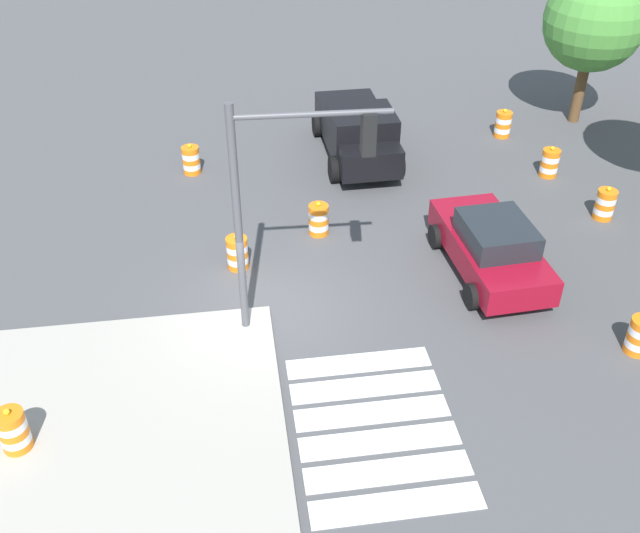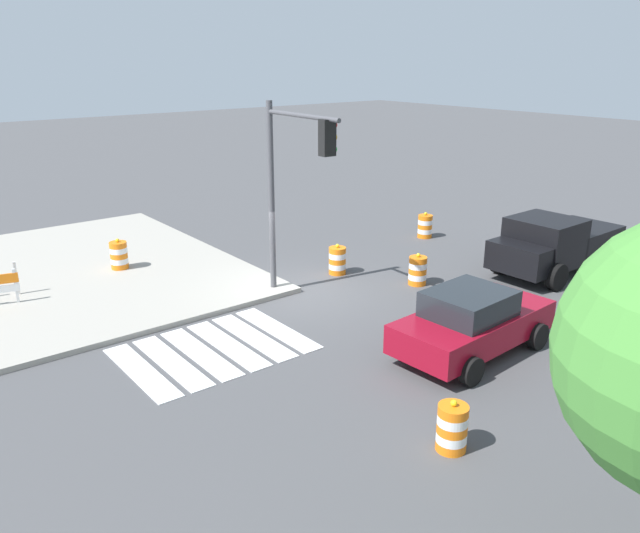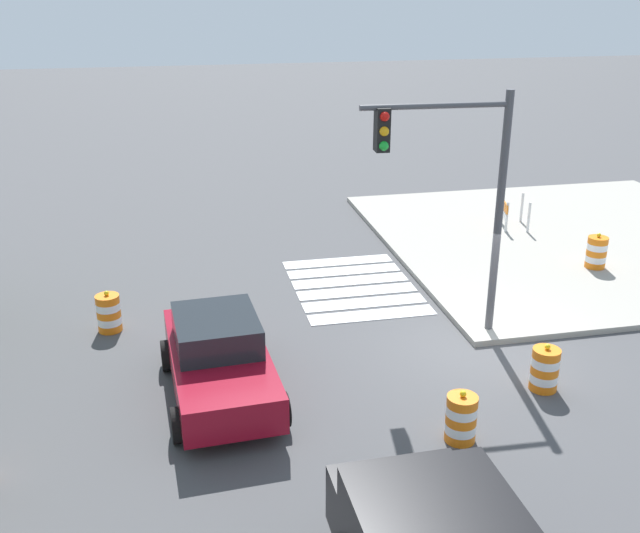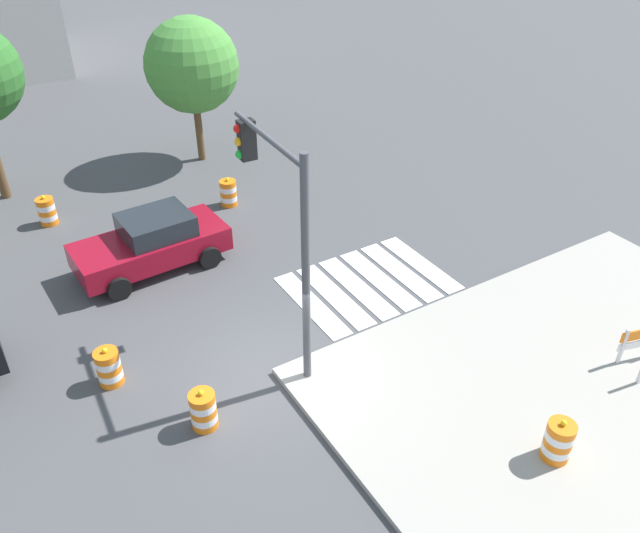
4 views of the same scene
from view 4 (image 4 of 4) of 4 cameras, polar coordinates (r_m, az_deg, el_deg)
The scene contains 10 objects.
ground_plane at distance 15.01m, azimuth -4.32°, elevation -9.60°, with size 120.00×120.00×0.00m, color #474749.
crosswalk_stripes at distance 17.81m, azimuth 4.38°, elevation -1.52°, with size 4.35×3.20×0.02m.
sports_car at distance 18.69m, azimuth -14.92°, elevation 2.13°, with size 4.40×2.32×1.63m.
traffic_barrel_crosswalk_end at distance 15.22m, azimuth -18.54°, elevation -8.63°, with size 0.56×0.56×1.02m.
traffic_barrel_median_near at distance 21.74m, azimuth -8.28°, elevation 6.60°, with size 0.56×0.56×1.02m.
traffic_barrel_far_curb at distance 13.75m, azimuth -10.49°, elevation -12.64°, with size 0.56×0.56×1.02m.
traffic_barrel_opposite_curb at distance 22.21m, azimuth -23.45°, elevation 4.61°, with size 0.56×0.56×1.02m.
traffic_barrel_on_sidewalk at distance 13.61m, azimuth 20.73°, elevation -14.52°, with size 0.56×0.56×1.02m.
traffic_light_pole at distance 13.30m, azimuth -3.69°, elevation 5.09°, with size 0.48×3.29×5.50m.
street_tree_streetside_near at distance 24.29m, azimuth -11.51°, elevation 17.36°, with size 3.41×3.41×5.36m.
Camera 4 is at (-4.70, -9.83, 10.32)m, focal length 35.41 mm.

